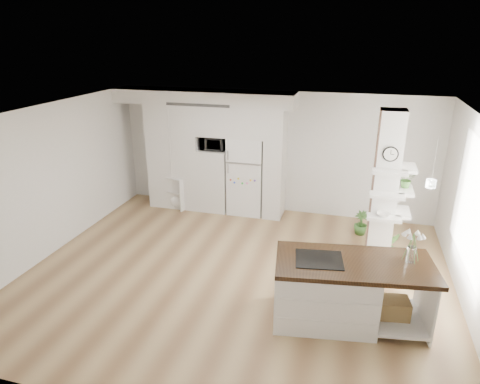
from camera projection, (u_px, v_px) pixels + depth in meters
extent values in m
cube|color=tan|center=(236.00, 274.00, 7.25)|extent=(7.00, 6.00, 0.01)
cube|color=white|center=(236.00, 115.00, 6.31)|extent=(7.00, 6.00, 0.04)
cube|color=silver|center=(274.00, 153.00, 9.48)|extent=(7.00, 0.04, 2.70)
cube|color=silver|center=(148.00, 312.00, 4.07)|extent=(7.00, 0.04, 2.70)
cube|color=silver|center=(49.00, 181.00, 7.67)|extent=(0.04, 6.00, 2.70)
cube|color=silver|center=(479.00, 226.00, 5.89)|extent=(0.04, 6.00, 2.70)
cube|color=white|center=(177.00, 156.00, 9.80)|extent=(1.20, 0.65, 2.40)
cube|color=white|center=(215.00, 179.00, 9.74)|extent=(0.65, 0.65, 1.42)
cube|color=white|center=(214.00, 120.00, 9.26)|extent=(0.65, 0.65, 0.65)
cube|color=white|center=(247.00, 122.00, 9.07)|extent=(0.85, 0.65, 0.65)
cube|color=white|center=(275.00, 163.00, 9.22)|extent=(0.40, 0.65, 2.40)
cube|color=silver|center=(203.00, 97.00, 9.13)|extent=(4.00, 0.70, 0.30)
cube|color=#262626|center=(198.00, 105.00, 8.86)|extent=(1.40, 0.04, 0.06)
cube|color=white|center=(247.00, 175.00, 9.50)|extent=(0.78, 0.66, 1.75)
cube|color=#B2B2B7|center=(243.00, 164.00, 9.06)|extent=(0.78, 0.01, 0.03)
cube|color=silver|center=(385.00, 189.00, 7.27)|extent=(0.40, 0.40, 2.70)
cube|color=#A7755D|center=(372.00, 188.00, 7.33)|extent=(0.02, 0.40, 2.70)
cube|color=#A7755D|center=(385.00, 185.00, 7.46)|extent=(0.40, 0.02, 2.70)
cylinder|color=black|center=(391.00, 154.00, 6.86)|extent=(0.25, 0.03, 0.25)
cylinder|color=white|center=(391.00, 154.00, 6.84)|extent=(0.21, 0.01, 0.21)
plane|color=white|center=(475.00, 208.00, 6.11)|extent=(0.00, 2.40, 2.40)
cylinder|color=white|center=(351.00, 159.00, 6.21)|extent=(0.12, 0.12, 0.10)
cube|color=white|center=(324.00, 292.00, 5.97)|extent=(1.49, 1.10, 0.89)
cube|color=white|center=(396.00, 317.00, 5.97)|extent=(0.87, 1.00, 0.04)
cube|color=white|center=(425.00, 299.00, 5.82)|extent=(0.17, 0.89, 0.89)
cube|color=black|center=(355.00, 264.00, 5.77)|extent=(2.24, 1.31, 0.06)
cube|color=black|center=(319.00, 259.00, 5.81)|extent=(0.71, 0.62, 0.01)
cube|color=olive|center=(393.00, 308.00, 5.93)|extent=(0.47, 0.38, 0.26)
cylinder|color=white|center=(411.00, 254.00, 5.73)|extent=(0.12, 0.12, 0.22)
cube|color=white|center=(165.00, 189.00, 10.09)|extent=(0.13, 0.36, 0.76)
cube|color=white|center=(185.00, 194.00, 9.78)|extent=(0.13, 0.36, 0.76)
cube|color=white|center=(174.00, 177.00, 9.81)|extent=(0.72, 0.53, 0.03)
cube|color=white|center=(175.00, 190.00, 9.92)|extent=(0.69, 0.53, 0.03)
sphere|color=white|center=(178.00, 200.00, 9.96)|extent=(0.37, 0.37, 0.37)
imported|color=#3D6F2C|center=(390.00, 246.00, 7.64)|extent=(0.35, 0.31, 0.53)
imported|color=#3D6F2C|center=(361.00, 223.00, 8.62)|extent=(0.35, 0.35, 0.49)
imported|color=#2D2D2D|center=(214.00, 143.00, 9.39)|extent=(0.54, 0.37, 0.30)
imported|color=#3D6F2C|center=(407.00, 179.00, 7.22)|extent=(0.27, 0.23, 0.30)
imported|color=white|center=(383.00, 214.00, 7.13)|extent=(0.22, 0.22, 0.05)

